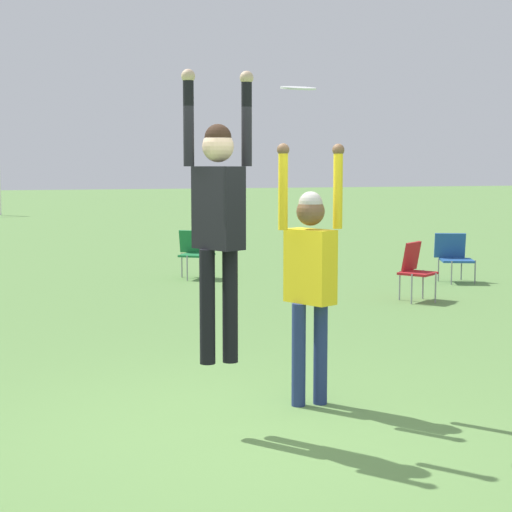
{
  "coord_description": "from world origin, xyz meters",
  "views": [
    {
      "loc": [
        -1.72,
        -6.13,
        2.08
      ],
      "look_at": [
        0.35,
        0.68,
        1.3
      ],
      "focal_mm": 60.0,
      "sensor_mm": 36.0,
      "label": 1
    }
  ],
  "objects": [
    {
      "name": "camping_chair_1",
      "position": [
        4.28,
        5.4,
        0.52
      ],
      "size": [
        0.65,
        0.72,
        0.88
      ],
      "rotation": [
        0.0,
        0.0,
        3.78
      ],
      "color": "gray",
      "rests_on": "ground_plane"
    },
    {
      "name": "camping_chair_2",
      "position": [
        5.89,
        7.05,
        0.48
      ],
      "size": [
        0.69,
        0.74,
        0.84
      ],
      "rotation": [
        0.0,
        0.0,
        2.78
      ],
      "color": "gray",
      "rests_on": "ground_plane"
    },
    {
      "name": "camping_chair_0",
      "position": [
        1.68,
        8.84,
        0.5
      ],
      "size": [
        0.74,
        0.8,
        0.85
      ],
      "rotation": [
        0.0,
        0.0,
        2.58
      ],
      "color": "gray",
      "rests_on": "ground_plane"
    },
    {
      "name": "frisbee",
      "position": [
        0.55,
        0.21,
        2.65
      ],
      "size": [
        0.28,
        0.28,
        0.05
      ],
      "color": "white"
    },
    {
      "name": "person_jumping",
      "position": [
        -0.11,
        0.14,
        1.73
      ],
      "size": [
        0.55,
        0.45,
        2.23
      ],
      "rotation": [
        0.0,
        0.0,
        2.04
      ],
      "color": "black",
      "rests_on": "ground_plane"
    },
    {
      "name": "ground_plane",
      "position": [
        0.0,
        0.0,
        0.0
      ],
      "size": [
        120.0,
        120.0,
        0.0
      ],
      "primitive_type": "plane",
      "color": "#608C47"
    },
    {
      "name": "person_defending",
      "position": [
        0.81,
        0.61,
        1.2
      ],
      "size": [
        0.6,
        0.49,
        2.24
      ],
      "rotation": [
        0.0,
        0.0,
        -1.1
      ],
      "color": "navy",
      "rests_on": "ground_plane"
    }
  ]
}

